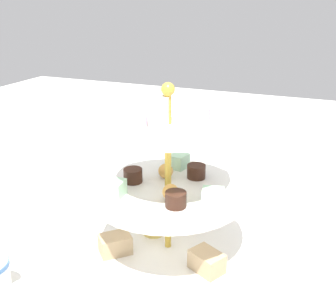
# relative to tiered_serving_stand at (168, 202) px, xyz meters

# --- Properties ---
(ground_plane) EXTENTS (2.40, 2.40, 0.00)m
(ground_plane) POSITION_rel_tiered_serving_stand_xyz_m (-0.00, 0.00, -0.09)
(ground_plane) COLOR silver
(tiered_serving_stand) EXTENTS (0.29, 0.29, 0.28)m
(tiered_serving_stand) POSITION_rel_tiered_serving_stand_xyz_m (0.00, 0.00, 0.00)
(tiered_serving_stand) COLOR white
(tiered_serving_stand) RESTS_ON ground_plane
(water_glass_tall_right) EXTENTS (0.07, 0.07, 0.12)m
(water_glass_tall_right) POSITION_rel_tiered_serving_stand_xyz_m (0.11, -0.23, -0.03)
(water_glass_tall_right) COLOR silver
(water_glass_tall_right) RESTS_ON ground_plane
(butter_knife_left) EXTENTS (0.11, 0.15, 0.00)m
(butter_knife_left) POSITION_rel_tiered_serving_stand_xyz_m (-0.25, -0.18, -0.09)
(butter_knife_left) COLOR silver
(butter_knife_left) RESTS_ON ground_plane
(butter_knife_right) EXTENTS (0.04, 0.17, 0.00)m
(butter_knife_right) POSITION_rel_tiered_serving_stand_xyz_m (0.30, -0.01, -0.09)
(butter_knife_right) COLOR silver
(butter_knife_right) RESTS_ON ground_plane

